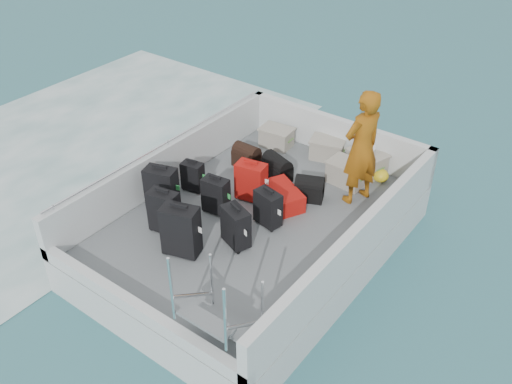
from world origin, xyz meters
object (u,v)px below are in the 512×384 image
suitcase_1 (162,189)px  suitcase_8 (281,197)px  crate_3 (347,174)px  passenger (362,148)px  crate_1 (327,150)px  suitcase_2 (193,177)px  crate_0 (276,138)px  suitcase_7 (268,209)px  suitcase_3 (181,231)px  suitcase_0 (164,212)px  suitcase_5 (251,182)px  suitcase_6 (236,227)px  suitcase_4 (216,196)px  crate_2 (367,163)px

suitcase_1 → suitcase_8: 1.85m
crate_3 → passenger: 0.88m
crate_1 → passenger: 1.50m
suitcase_2 → crate_1: 2.49m
crate_1 → crate_0: bearing=-168.9°
suitcase_1 → suitcase_7: 1.67m
suitcase_3 → suitcase_0: bearing=140.4°
suitcase_5 → suitcase_6: (0.51, -1.03, -0.02)m
suitcase_1 → suitcase_5: bearing=30.1°
suitcase_4 → suitcase_6: (0.73, -0.43, 0.01)m
suitcase_0 → crate_2: bearing=52.4°
suitcase_0 → crate_3: (1.50, 2.72, -0.16)m
crate_1 → suitcase_0: bearing=-104.4°
suitcase_8 → crate_0: crate_0 is taller
suitcase_3 → suitcase_5: 1.63m
suitcase_6 → suitcase_8: bearing=112.2°
suitcase_3 → crate_3: (0.96, 2.94, -0.20)m
suitcase_2 → crate_2: bearing=36.1°
suitcase_5 → suitcase_6: bearing=-74.1°
suitcase_3 → suitcase_8: bearing=58.4°
suitcase_7 → crate_1: size_ratio=1.02×
suitcase_1 → suitcase_3: (0.97, -0.60, 0.03)m
crate_0 → passenger: (1.98, -0.61, 0.77)m
suitcase_1 → suitcase_0: bearing=-59.6°
crate_0 → passenger: size_ratio=0.29×
crate_3 → suitcase_3: bearing=-108.1°
suitcase_7 → suitcase_8: suitcase_7 is taller
suitcase_5 → crate_0: suitcase_5 is taller
crate_0 → crate_2: (1.74, 0.19, 0.02)m
suitcase_2 → passenger: passenger is taller
suitcase_8 → crate_2: 1.77m
suitcase_0 → crate_2: suitcase_0 is taller
passenger → suitcase_4: bearing=-23.9°
suitcase_1 → suitcase_3: size_ratio=0.93×
suitcase_7 → passenger: 1.70m
crate_0 → crate_3: (1.64, -0.31, 0.01)m
suitcase_0 → suitcase_3: bearing=-33.1°
suitcase_7 → suitcase_8: (-0.13, 0.53, -0.14)m
suitcase_5 → suitcase_2: bearing=-168.5°
suitcase_3 → passenger: size_ratio=0.41×
suitcase_7 → suitcase_8: 0.57m
suitcase_6 → passenger: passenger is taller
crate_3 → suitcase_6: bearing=-101.5°
suitcase_2 → suitcase_5: 0.98m
crate_2 → passenger: passenger is taller
suitcase_4 → suitcase_8: bearing=40.1°
suitcase_2 → suitcase_4: suitcase_4 is taller
suitcase_6 → suitcase_7: (0.09, 0.64, -0.02)m
suitcase_4 → crate_2: 2.74m
suitcase_8 → suitcase_0: bearing=175.4°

